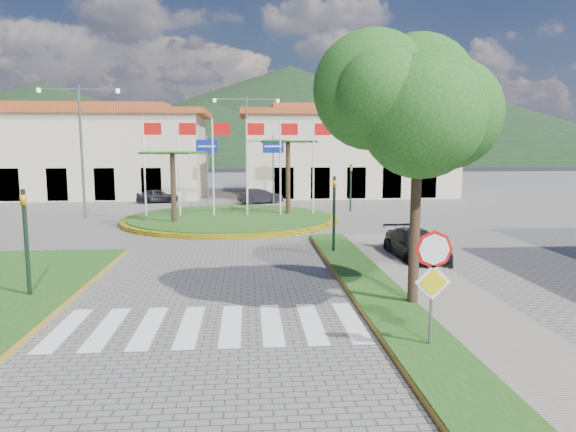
{
  "coord_description": "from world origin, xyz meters",
  "views": [
    {
      "loc": [
        1.05,
        -8.26,
        4.37
      ],
      "look_at": [
        2.32,
        8.0,
        2.16
      ],
      "focal_mm": 32.0,
      "sensor_mm": 36.0,
      "label": 1
    }
  ],
  "objects": [
    {
      "name": "hill_near_back",
      "position": [
        -10.0,
        130.0,
        8.0
      ],
      "size": [
        110.0,
        110.0,
        16.0
      ],
      "primitive_type": "cone",
      "color": "black",
      "rests_on": "ground"
    },
    {
      "name": "roundabout_island",
      "position": [
        0.0,
        22.0,
        0.17
      ],
      "size": [
        12.7,
        12.7,
        6.0
      ],
      "color": "yellow",
      "rests_on": "ground"
    },
    {
      "name": "sidewalk_right",
      "position": [
        6.0,
        2.0,
        0.07
      ],
      "size": [
        4.0,
        28.0,
        0.15
      ],
      "primitive_type": "cube",
      "color": "gray",
      "rests_on": "ground"
    },
    {
      "name": "traffic_light_right",
      "position": [
        4.5,
        12.0,
        1.94
      ],
      "size": [
        0.15,
        0.18,
        3.2
      ],
      "color": "black",
      "rests_on": "ground"
    },
    {
      "name": "direction_sign_east",
      "position": [
        3.0,
        30.97,
        3.53
      ],
      "size": [
        1.6,
        0.14,
        5.2
      ],
      "color": "slate",
      "rests_on": "ground"
    },
    {
      "name": "street_lamp_west",
      "position": [
        -9.0,
        24.0,
        4.5
      ],
      "size": [
        4.8,
        0.16,
        8.0
      ],
      "color": "slate",
      "rests_on": "ground"
    },
    {
      "name": "hill_far_east",
      "position": [
        70.0,
        135.0,
        9.0
      ],
      "size": [
        120.0,
        120.0,
        18.0
      ],
      "primitive_type": "cone",
      "color": "black",
      "rests_on": "ground"
    },
    {
      "name": "traffic_light_left",
      "position": [
        -5.2,
        6.5,
        1.94
      ],
      "size": [
        0.15,
        0.18,
        3.2
      ],
      "color": "black",
      "rests_on": "ground"
    },
    {
      "name": "car_dark_a",
      "position": [
        -6.03,
        32.44,
        0.55
      ],
      "size": [
        3.38,
        1.7,
        1.11
      ],
      "primitive_type": "imported",
      "rotation": [
        0.0,
        0.0,
        1.7
      ],
      "color": "black",
      "rests_on": "ground"
    },
    {
      "name": "deciduous_tree",
      "position": [
        5.5,
        5.0,
        5.18
      ],
      "size": [
        3.6,
        3.6,
        6.8
      ],
      "color": "black",
      "rests_on": "ground"
    },
    {
      "name": "traffic_light_far",
      "position": [
        8.0,
        26.0,
        1.94
      ],
      "size": [
        0.18,
        0.15,
        3.2
      ],
      "color": "black",
      "rests_on": "ground"
    },
    {
      "name": "street_lamp_centre",
      "position": [
        1.0,
        30.0,
        4.5
      ],
      "size": [
        4.8,
        0.16,
        8.0
      ],
      "color": "slate",
      "rests_on": "ground"
    },
    {
      "name": "white_van",
      "position": [
        -8.69,
        35.94,
        0.58
      ],
      "size": [
        4.47,
        2.8,
        1.15
      ],
      "primitive_type": "imported",
      "rotation": [
        0.0,
        0.0,
        1.8
      ],
      "color": "silver",
      "rests_on": "ground"
    },
    {
      "name": "crosswalk",
      "position": [
        0.0,
        4.0,
        0.01
      ],
      "size": [
        8.0,
        3.0,
        0.01
      ],
      "primitive_type": "cube",
      "color": "silver",
      "rests_on": "ground"
    },
    {
      "name": "car_dark_b",
      "position": [
        2.0,
        31.38,
        0.57
      ],
      "size": [
        3.67,
        2.24,
        1.14
      ],
      "primitive_type": "imported",
      "rotation": [
        0.0,
        0.0,
        1.89
      ],
      "color": "black",
      "rests_on": "ground"
    },
    {
      "name": "verge_right",
      "position": [
        4.8,
        2.0,
        0.09
      ],
      "size": [
        1.6,
        28.0,
        0.18
      ],
      "primitive_type": "cube",
      "color": "#1D4413",
      "rests_on": "ground"
    },
    {
      "name": "direction_sign_west",
      "position": [
        -2.0,
        30.97,
        3.53
      ],
      "size": [
        1.6,
        0.14,
        5.2
      ],
      "color": "slate",
      "rests_on": "ground"
    },
    {
      "name": "building_right",
      "position": [
        10.0,
        38.0,
        3.9
      ],
      "size": [
        19.08,
        9.54,
        8.05
      ],
      "color": "beige",
      "rests_on": "ground"
    },
    {
      "name": "car_side_right",
      "position": [
        7.5,
        10.8,
        0.59
      ],
      "size": [
        1.81,
        4.13,
        1.18
      ],
      "primitive_type": "imported",
      "rotation": [
        0.0,
        0.0,
        0.04
      ],
      "color": "black",
      "rests_on": "ground"
    },
    {
      "name": "building_left",
      "position": [
        -14.0,
        38.0,
        3.9
      ],
      "size": [
        23.32,
        9.54,
        8.05
      ],
      "color": "beige",
      "rests_on": "ground"
    },
    {
      "name": "stop_sign",
      "position": [
        4.9,
        1.96,
        1.79
      ],
      "size": [
        0.8,
        0.11,
        2.65
      ],
      "color": "slate",
      "rests_on": "ground"
    },
    {
      "name": "hill_far_mid",
      "position": [
        15.0,
        160.0,
        15.0
      ],
      "size": [
        180.0,
        180.0,
        30.0
      ],
      "primitive_type": "cone",
      "color": "black",
      "rests_on": "ground"
    },
    {
      "name": "hill_far_west",
      "position": [
        -55.0,
        140.0,
        11.0
      ],
      "size": [
        140.0,
        140.0,
        22.0
      ],
      "primitive_type": "cone",
      "color": "black",
      "rests_on": "ground"
    },
    {
      "name": "ground",
      "position": [
        0.0,
        0.0,
        0.0
      ],
      "size": [
        160.0,
        160.0,
        0.0
      ],
      "primitive_type": "plane",
      "color": "slate",
      "rests_on": "ground"
    }
  ]
}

